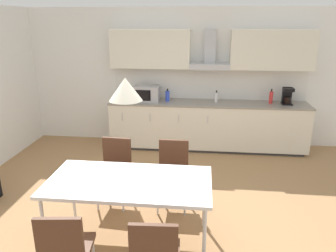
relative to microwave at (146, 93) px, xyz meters
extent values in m
cube|color=#9E754C|center=(0.41, -2.63, -1.04)|extent=(8.11, 8.83, 0.02)
cube|color=white|center=(0.41, 0.36, 0.25)|extent=(6.49, 0.10, 2.56)
cube|color=#333333|center=(1.15, 0.00, -1.00)|extent=(3.46, 0.57, 0.05)
cube|color=silver|center=(1.15, 0.00, -0.57)|extent=(3.61, 0.62, 0.81)
cube|color=gray|center=(1.15, 0.00, -0.15)|extent=(3.63, 0.64, 0.03)
cube|color=silver|center=(-0.40, -0.32, -0.37)|extent=(0.01, 0.01, 0.14)
cube|color=silver|center=(0.11, -0.32, -0.37)|extent=(0.01, 0.01, 0.14)
cube|color=silver|center=(0.63, -0.32, -0.37)|extent=(0.01, 0.01, 0.14)
cube|color=silver|center=(1.15, -0.32, -0.37)|extent=(0.01, 0.01, 0.14)
cube|color=silver|center=(1.15, 0.30, 0.14)|extent=(3.61, 0.02, 0.56)
cube|color=silver|center=(0.06, 0.14, 0.80)|extent=(1.45, 0.34, 0.69)
cube|color=silver|center=(2.23, 0.14, 0.80)|extent=(1.45, 0.34, 0.69)
cube|color=#B7BABF|center=(1.15, 0.12, 0.51)|extent=(0.72, 0.40, 0.10)
cube|color=#B7BABF|center=(1.15, 0.23, 0.83)|extent=(0.20, 0.16, 0.64)
cube|color=#ADADB2|center=(0.00, 0.00, 0.00)|extent=(0.48, 0.34, 0.28)
cube|color=black|center=(-0.04, -0.17, 0.00)|extent=(0.29, 0.01, 0.20)
cube|color=black|center=(2.55, 0.00, -0.13)|extent=(0.18, 0.18, 0.02)
cylinder|color=black|center=(2.55, -0.01, -0.06)|extent=(0.12, 0.12, 0.12)
cube|color=black|center=(2.55, 0.06, 0.01)|extent=(0.16, 0.08, 0.30)
cube|color=black|center=(2.55, -0.01, 0.13)|extent=(0.18, 0.16, 0.06)
cylinder|color=white|center=(1.29, 0.04, -0.05)|extent=(0.06, 0.06, 0.18)
cylinder|color=black|center=(1.29, 0.04, 0.06)|extent=(0.03, 0.03, 0.04)
cylinder|color=blue|center=(0.39, 0.02, -0.04)|extent=(0.08, 0.08, 0.19)
cylinder|color=black|center=(0.39, 0.02, 0.07)|extent=(0.03, 0.03, 0.04)
cylinder|color=red|center=(2.27, 0.05, -0.03)|extent=(0.07, 0.07, 0.22)
cylinder|color=black|center=(2.27, 0.05, 0.10)|extent=(0.03, 0.03, 0.05)
cube|color=white|center=(0.31, -2.91, -0.30)|extent=(1.70, 0.86, 0.04)
cylinder|color=silver|center=(-0.47, -3.28, -0.67)|extent=(0.04, 0.04, 0.71)
cylinder|color=silver|center=(1.10, -3.28, -0.67)|extent=(0.04, 0.04, 0.71)
cylinder|color=silver|center=(-0.47, -2.54, -0.67)|extent=(0.04, 0.04, 0.71)
cylinder|color=silver|center=(1.10, -2.54, -0.67)|extent=(0.04, 0.04, 0.71)
cube|color=#4C2D1E|center=(-0.07, -2.18, -0.58)|extent=(0.42, 0.42, 0.04)
cube|color=#4C2D1E|center=(-0.06, -2.00, -0.36)|extent=(0.38, 0.06, 0.40)
cylinder|color=silver|center=(0.09, -2.36, -0.81)|extent=(0.02, 0.02, 0.43)
cylinder|color=silver|center=(-0.25, -2.34, -0.81)|extent=(0.02, 0.02, 0.43)
cylinder|color=silver|center=(0.11, -2.02, -0.81)|extent=(0.02, 0.02, 0.43)
cylinder|color=silver|center=(-0.23, -2.00, -0.81)|extent=(0.02, 0.02, 0.43)
cube|color=#4C2D1E|center=(0.70, -2.18, -0.58)|extent=(0.40, 0.40, 0.04)
cube|color=#4C2D1E|center=(0.69, -2.00, -0.36)|extent=(0.38, 0.04, 0.40)
cylinder|color=silver|center=(0.87, -2.35, -0.81)|extent=(0.02, 0.02, 0.43)
cylinder|color=silver|center=(0.53, -2.35, -0.81)|extent=(0.02, 0.02, 0.43)
cylinder|color=silver|center=(0.86, -2.01, -0.81)|extent=(0.02, 0.02, 0.43)
cylinder|color=silver|center=(0.52, -2.01, -0.81)|extent=(0.02, 0.02, 0.43)
cube|color=#4C2D1E|center=(-0.07, -3.64, -0.58)|extent=(0.44, 0.44, 0.04)
cube|color=#4C2D1E|center=(-0.05, -3.82, -0.36)|extent=(0.38, 0.08, 0.40)
cube|color=#4C2D1E|center=(0.71, -3.82, -0.36)|extent=(0.38, 0.06, 0.40)
cone|color=silver|center=(0.31, -2.91, 0.68)|extent=(0.32, 0.32, 0.22)
camera|label=1|loc=(1.04, -5.90, 1.30)|focal=35.00mm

